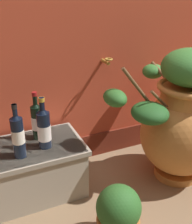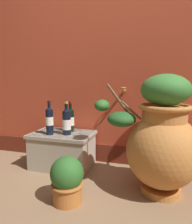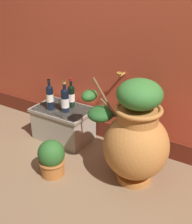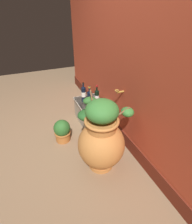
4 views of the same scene
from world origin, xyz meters
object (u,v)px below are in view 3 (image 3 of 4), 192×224
at_px(potted_shrub, 52,158).
at_px(wine_bottle_left, 71,95).
at_px(terracotta_urn, 135,136).
at_px(wine_bottle_middle, 50,96).
at_px(wine_bottle_right, 65,99).

bearing_deg(potted_shrub, wine_bottle_left, 111.17).
bearing_deg(terracotta_urn, wine_bottle_middle, 171.69).
bearing_deg(wine_bottle_middle, wine_bottle_right, 15.34).
xyz_separation_m(terracotta_urn, wine_bottle_left, (-0.88, 0.32, 0.05)).
height_order(wine_bottle_left, wine_bottle_right, wine_bottle_right).
bearing_deg(wine_bottle_middle, terracotta_urn, -8.31).
bearing_deg(potted_shrub, terracotta_urn, 27.41).
bearing_deg(wine_bottle_right, wine_bottle_middle, -164.66).
xyz_separation_m(wine_bottle_right, potted_shrub, (0.24, -0.52, -0.31)).
bearing_deg(wine_bottle_left, potted_shrub, -68.83).
distance_m(terracotta_urn, wine_bottle_right, 0.89).
bearing_deg(wine_bottle_right, potted_shrub, -65.54).
height_order(terracotta_urn, wine_bottle_left, terracotta_urn).
relative_size(wine_bottle_left, potted_shrub, 0.94).
xyz_separation_m(terracotta_urn, wine_bottle_right, (-0.87, 0.19, 0.06)).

